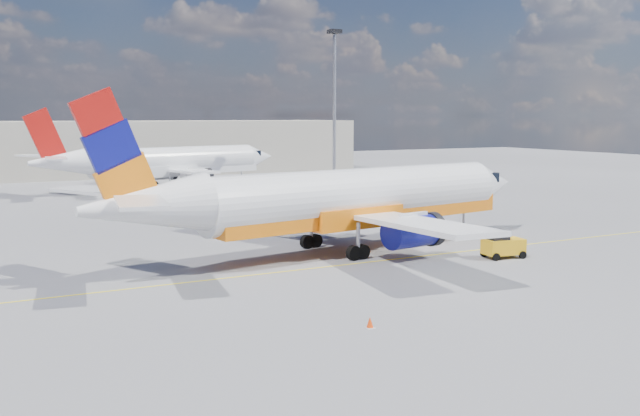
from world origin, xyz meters
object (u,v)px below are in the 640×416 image
gse_tug (502,245)px  traffic_cone (370,323)px  second_jet (167,162)px  main_jet (346,199)px

gse_tug → traffic_cone: (-15.08, -8.74, -0.60)m
second_jet → gse_tug: 51.20m
gse_tug → traffic_cone: 17.44m
second_jet → traffic_cone: (-8.32, -59.44, -2.99)m
second_jet → gse_tug: (6.76, -50.70, -2.39)m
traffic_cone → main_jet: bearing=63.6°
main_jet → traffic_cone: main_jet is taller
second_jet → traffic_cone: bearing=-109.7°
second_jet → traffic_cone: size_ratio=66.67×
main_jet → second_jet: bearing=79.9°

